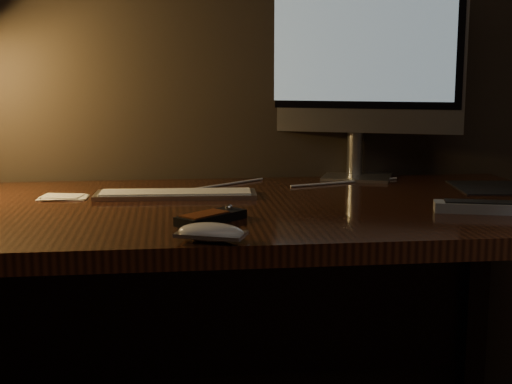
{
  "coord_description": "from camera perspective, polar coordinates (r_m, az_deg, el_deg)",
  "views": [
    {
      "loc": [
        -0.1,
        0.33,
        1.04
      ],
      "look_at": [
        0.07,
        1.73,
        0.8
      ],
      "focal_mm": 50.0,
      "sensor_mm": 36.0,
      "label": 1
    }
  ],
  "objects": [
    {
      "name": "keyboard",
      "position": [
        1.65,
        -6.43,
        -0.16
      ],
      "size": [
        0.38,
        0.13,
        0.01
      ],
      "primitive_type": "cube",
      "rotation": [
        0.0,
        0.0,
        -0.06
      ],
      "color": "silver",
      "rests_on": "desk"
    },
    {
      "name": "papers",
      "position": [
        1.68,
        -15.19,
        -0.39
      ],
      "size": [
        0.11,
        0.08,
        0.01
      ],
      "primitive_type": "cube",
      "rotation": [
        0.0,
        0.0,
        -0.1
      ],
      "color": "white",
      "rests_on": "desk"
    },
    {
      "name": "media_remote",
      "position": [
        1.37,
        -3.61,
        -2.02
      ],
      "size": [
        0.15,
        0.14,
        0.03
      ],
      "rotation": [
        0.0,
        0.0,
        0.74
      ],
      "color": "black",
      "rests_on": "desk"
    },
    {
      "name": "tv_remote",
      "position": [
        1.53,
        17.93,
        -1.15
      ],
      "size": [
        0.21,
        0.11,
        0.03
      ],
      "rotation": [
        0.0,
        0.0,
        -0.29
      ],
      "color": "gray",
      "rests_on": "desk"
    },
    {
      "name": "desk",
      "position": [
        1.65,
        -3.36,
        -4.96
      ],
      "size": [
        1.6,
        0.75,
        0.75
      ],
      "color": "#3A1A0D",
      "rests_on": "ground"
    },
    {
      "name": "monitor",
      "position": [
        1.92,
        8.37,
        11.0
      ],
      "size": [
        0.51,
        0.23,
        0.57
      ],
      "rotation": [
        0.0,
        0.0,
        -0.38
      ],
      "color": "silver",
      "rests_on": "desk"
    },
    {
      "name": "mousepad",
      "position": [
        1.87,
        19.54,
        0.33
      ],
      "size": [
        0.29,
        0.24,
        0.0
      ],
      "primitive_type": "cube",
      "rotation": [
        0.0,
        0.0,
        -0.13
      ],
      "color": "black",
      "rests_on": "desk"
    },
    {
      "name": "cable",
      "position": [
        1.8,
        2.05,
        0.57
      ],
      "size": [
        0.6,
        0.29,
        0.01
      ],
      "primitive_type": "cylinder",
      "rotation": [
        0.0,
        1.57,
        0.45
      ],
      "color": "white",
      "rests_on": "desk"
    },
    {
      "name": "mouse",
      "position": [
        1.22,
        -3.61,
        -3.45
      ],
      "size": [
        0.13,
        0.1,
        0.02
      ],
      "primitive_type": "ellipsoid",
      "rotation": [
        0.0,
        0.0,
        -0.38
      ],
      "color": "white",
      "rests_on": "desk"
    }
  ]
}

